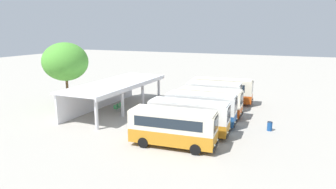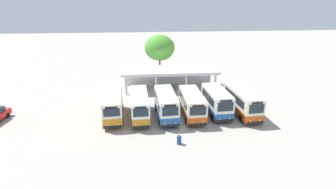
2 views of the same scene
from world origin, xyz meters
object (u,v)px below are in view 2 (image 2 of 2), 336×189
(city_bus_second_in_row, at_px, (140,105))
(city_bus_fifth_blue, at_px, (217,101))
(waiting_chair_end_by_column, at_px, (164,86))
(litter_bin_apron, at_px, (179,140))
(city_bus_middle_cream, at_px, (166,104))
(city_bus_fourth_amber, at_px, (192,103))
(city_bus_nearest_orange, at_px, (113,105))
(waiting_chair_middle_seat, at_px, (172,86))
(waiting_chair_second_from_end, at_px, (168,86))
(city_bus_far_end_green, at_px, (242,101))

(city_bus_second_in_row, xyz_separation_m, city_bus_fifth_blue, (10.00, 0.28, 0.05))
(waiting_chair_end_by_column, relative_size, litter_bin_apron, 0.96)
(city_bus_middle_cream, xyz_separation_m, city_bus_fourth_amber, (3.33, 0.02, -0.07))
(city_bus_second_in_row, bearing_deg, city_bus_fourth_amber, -1.15)
(city_bus_nearest_orange, distance_m, waiting_chair_end_by_column, 12.64)
(waiting_chair_end_by_column, height_order, waiting_chair_middle_seat, same)
(city_bus_middle_cream, relative_size, city_bus_fourth_amber, 1.00)
(waiting_chair_second_from_end, bearing_deg, city_bus_far_end_green, -50.18)
(city_bus_middle_cream, distance_m, litter_bin_apron, 6.91)
(city_bus_far_end_green, xyz_separation_m, waiting_chair_end_by_column, (-9.50, 10.47, -1.29))
(waiting_chair_end_by_column, distance_m, waiting_chair_middle_seat, 1.43)
(city_bus_far_end_green, relative_size, waiting_chair_middle_seat, 9.44)
(city_bus_fourth_amber, relative_size, waiting_chair_middle_seat, 8.42)
(city_bus_fourth_amber, distance_m, litter_bin_apron, 7.32)
(city_bus_middle_cream, height_order, waiting_chair_end_by_column, city_bus_middle_cream)
(waiting_chair_middle_seat, relative_size, litter_bin_apron, 0.96)
(city_bus_fourth_amber, relative_size, waiting_chair_second_from_end, 8.42)
(city_bus_far_end_green, bearing_deg, waiting_chair_end_by_column, 132.21)
(waiting_chair_end_by_column, height_order, litter_bin_apron, litter_bin_apron)
(city_bus_middle_cream, distance_m, city_bus_fifth_blue, 6.68)
(city_bus_nearest_orange, height_order, waiting_chair_end_by_column, city_bus_nearest_orange)
(city_bus_fifth_blue, relative_size, waiting_chair_second_from_end, 7.83)
(city_bus_nearest_orange, xyz_separation_m, city_bus_middle_cream, (6.66, -0.35, 0.05))
(city_bus_middle_cream, bearing_deg, waiting_chair_middle_seat, 79.91)
(city_bus_nearest_orange, bearing_deg, litter_bin_apron, -43.52)
(city_bus_second_in_row, bearing_deg, city_bus_nearest_orange, 176.57)
(city_bus_middle_cream, height_order, city_bus_far_end_green, city_bus_far_end_green)
(city_bus_nearest_orange, distance_m, city_bus_far_end_green, 16.66)
(waiting_chair_end_by_column, height_order, waiting_chair_second_from_end, same)
(waiting_chair_second_from_end, bearing_deg, waiting_chair_middle_seat, 3.45)
(city_bus_fifth_blue, bearing_deg, city_bus_far_end_green, -3.48)
(city_bus_middle_cream, height_order, city_bus_fifth_blue, city_bus_fifth_blue)
(city_bus_far_end_green, xyz_separation_m, waiting_chair_second_from_end, (-8.79, 10.54, -1.29))
(city_bus_fourth_amber, xyz_separation_m, waiting_chair_middle_seat, (-1.41, 10.79, -1.21))
(city_bus_fifth_blue, xyz_separation_m, waiting_chair_end_by_column, (-6.17, 10.27, -1.29))
(city_bus_middle_cream, height_order, waiting_chair_middle_seat, city_bus_middle_cream)
(city_bus_fifth_blue, relative_size, city_bus_far_end_green, 0.83)
(city_bus_nearest_orange, bearing_deg, waiting_chair_second_from_end, 52.91)
(city_bus_far_end_green, relative_size, waiting_chair_end_by_column, 9.44)
(city_bus_fourth_amber, height_order, waiting_chair_middle_seat, city_bus_fourth_amber)
(city_bus_nearest_orange, height_order, waiting_chair_second_from_end, city_bus_nearest_orange)
(city_bus_fifth_blue, bearing_deg, waiting_chair_end_by_column, 120.98)
(waiting_chair_end_by_column, bearing_deg, city_bus_second_in_row, -109.94)
(city_bus_middle_cream, xyz_separation_m, waiting_chair_end_by_column, (0.50, 10.70, -1.28))
(city_bus_nearest_orange, relative_size, waiting_chair_middle_seat, 8.63)
(city_bus_far_end_green, xyz_separation_m, waiting_chair_middle_seat, (-8.07, 10.58, -1.29))
(city_bus_nearest_orange, relative_size, city_bus_fourth_amber, 1.02)
(city_bus_middle_cream, distance_m, city_bus_far_end_green, 10.00)
(city_bus_nearest_orange, distance_m, city_bus_middle_cream, 6.67)
(waiting_chair_end_by_column, relative_size, waiting_chair_middle_seat, 1.00)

